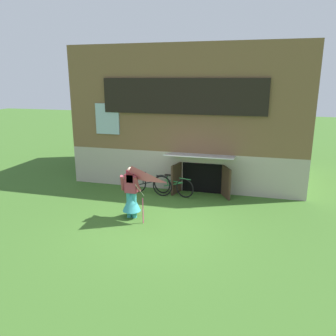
% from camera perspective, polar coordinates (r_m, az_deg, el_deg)
% --- Properties ---
extents(ground_plane, '(60.00, 60.00, 0.00)m').
position_cam_1_polar(ground_plane, '(9.41, -1.93, -9.50)').
color(ground_plane, '#386023').
extents(log_house, '(8.43, 5.92, 5.04)m').
position_cam_1_polar(log_house, '(13.88, 4.63, 9.25)').
color(log_house, '#ADA393').
rests_on(log_house, ground_plane).
extents(person, '(0.60, 0.52, 1.51)m').
position_cam_1_polar(person, '(9.66, -6.25, -4.87)').
color(person, teal).
rests_on(person, ground_plane).
extents(kite, '(1.14, 1.15, 1.58)m').
position_cam_1_polar(kite, '(8.86, -6.12, -2.46)').
color(kite, '#E54C7F').
rests_on(kite, ground_plane).
extents(bicycle_green, '(1.52, 0.46, 0.71)m').
position_cam_1_polar(bicycle_green, '(11.49, 0.88, -3.00)').
color(bicycle_green, black).
rests_on(bicycle_green, ground_plane).
extents(bicycle_black, '(1.68, 0.28, 0.77)m').
position_cam_1_polar(bicycle_black, '(11.61, -3.20, -2.69)').
color(bicycle_black, black).
rests_on(bicycle_black, ground_plane).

